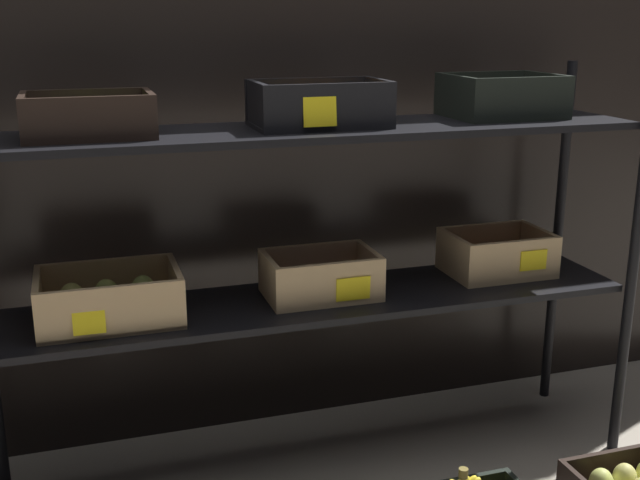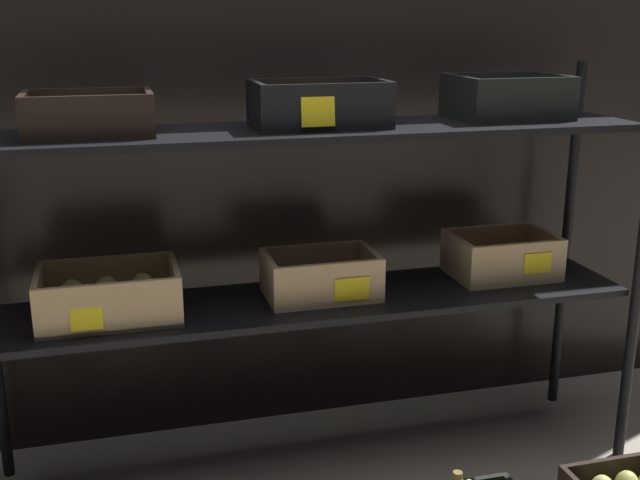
{
  "view_description": "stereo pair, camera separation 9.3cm",
  "coord_description": "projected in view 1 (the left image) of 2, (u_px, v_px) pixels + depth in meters",
  "views": [
    {
      "loc": [
        -0.64,
        -2.02,
        1.32
      ],
      "look_at": [
        0.0,
        0.0,
        0.71
      ],
      "focal_mm": 44.22,
      "sensor_mm": 36.0,
      "label": 1
    },
    {
      "loc": [
        -0.55,
        -2.04,
        1.32
      ],
      "look_at": [
        0.0,
        0.0,
        0.71
      ],
      "focal_mm": 44.22,
      "sensor_mm": 36.0,
      "label": 2
    }
  ],
  "objects": [
    {
      "name": "storefront_wall",
      "position": [
        282.0,
        60.0,
        2.43
      ],
      "size": [
        4.22,
        0.12,
        2.37
      ],
      "primitive_type": "cube",
      "color": "black",
      "rests_on": "ground_plane"
    },
    {
      "name": "display_rack",
      "position": [
        312.0,
        214.0,
        2.18
      ],
      "size": [
        1.93,
        0.42,
        1.18
      ],
      "color": "black",
      "rests_on": "ground_plane"
    },
    {
      "name": "ground_plane",
      "position": [
        320.0,
        464.0,
        2.4
      ],
      "size": [
        10.0,
        10.0,
        0.0
      ],
      "primitive_type": "plane",
      "color": "gray"
    }
  ]
}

